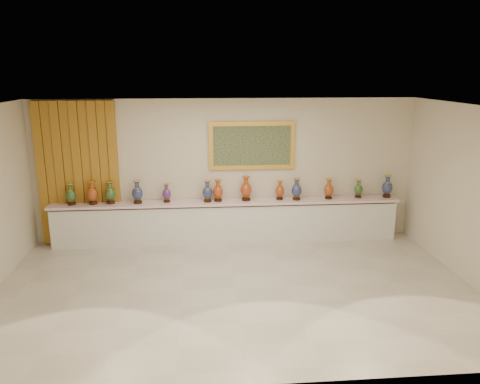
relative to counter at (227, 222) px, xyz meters
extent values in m
plane|color=beige|center=(0.00, -2.27, -0.44)|extent=(8.00, 8.00, 0.00)
plane|color=beige|center=(0.00, 0.23, 1.06)|extent=(8.00, 0.00, 8.00)
plane|color=beige|center=(4.00, -2.27, 1.06)|extent=(0.00, 5.00, 5.00)
plane|color=white|center=(0.00, -2.27, 2.56)|extent=(8.00, 8.00, 0.00)
cube|color=#BC8728|center=(-3.03, 0.17, 1.06)|extent=(1.64, 0.14, 2.95)
cube|color=gold|center=(0.54, 0.19, 1.59)|extent=(1.80, 0.06, 1.00)
cube|color=black|center=(0.54, 0.16, 1.59)|extent=(1.62, 0.02, 0.82)
cube|color=white|center=(0.00, 0.00, -0.03)|extent=(7.20, 0.42, 0.81)
cube|color=#F9D2D8|center=(0.00, -0.02, 0.44)|extent=(7.28, 0.48, 0.05)
cylinder|color=black|center=(-3.17, -0.03, 0.49)|extent=(0.16, 0.16, 0.04)
cone|color=gold|center=(-3.17, -0.03, 0.54)|extent=(0.14, 0.14, 0.03)
ellipsoid|color=black|center=(-3.17, -0.03, 0.66)|extent=(0.26, 0.26, 0.26)
cylinder|color=gold|center=(-3.17, -0.03, 0.77)|extent=(0.14, 0.14, 0.01)
cylinder|color=black|center=(-3.17, -0.03, 0.83)|extent=(0.08, 0.08, 0.09)
cone|color=black|center=(-3.17, -0.03, 0.89)|extent=(0.14, 0.14, 0.03)
cylinder|color=gold|center=(-3.17, -0.03, 0.91)|extent=(0.15, 0.15, 0.01)
cylinder|color=black|center=(-2.74, -0.02, 0.49)|extent=(0.17, 0.17, 0.05)
cone|color=gold|center=(-2.74, -0.02, 0.54)|extent=(0.15, 0.15, 0.03)
ellipsoid|color=maroon|center=(-2.74, -0.02, 0.68)|extent=(0.30, 0.30, 0.28)
cylinder|color=gold|center=(-2.74, -0.02, 0.80)|extent=(0.15, 0.15, 0.01)
cylinder|color=maroon|center=(-2.74, -0.02, 0.86)|extent=(0.09, 0.09, 0.10)
cone|color=maroon|center=(-2.74, -0.02, 0.93)|extent=(0.15, 0.15, 0.04)
cylinder|color=gold|center=(-2.74, -0.02, 0.95)|extent=(0.16, 0.16, 0.01)
cylinder|color=black|center=(-2.39, 0.00, 0.49)|extent=(0.16, 0.16, 0.05)
cone|color=gold|center=(-2.39, 0.00, 0.54)|extent=(0.14, 0.14, 0.03)
ellipsoid|color=black|center=(-2.39, 0.00, 0.67)|extent=(0.28, 0.28, 0.27)
cylinder|color=gold|center=(-2.39, 0.00, 0.78)|extent=(0.15, 0.15, 0.01)
cylinder|color=black|center=(-2.39, 0.00, 0.84)|extent=(0.09, 0.09, 0.10)
cone|color=black|center=(-2.39, 0.00, 0.90)|extent=(0.15, 0.15, 0.04)
cylinder|color=gold|center=(-2.39, 0.00, 0.92)|extent=(0.15, 0.15, 0.01)
cylinder|color=black|center=(-1.84, -0.02, 0.49)|extent=(0.17, 0.17, 0.05)
cone|color=gold|center=(-1.84, -0.02, 0.54)|extent=(0.15, 0.15, 0.03)
ellipsoid|color=#101B44|center=(-1.84, -0.02, 0.67)|extent=(0.30, 0.30, 0.28)
cylinder|color=gold|center=(-1.84, -0.02, 0.79)|extent=(0.15, 0.15, 0.01)
cylinder|color=#101B44|center=(-1.84, -0.02, 0.85)|extent=(0.09, 0.09, 0.10)
cone|color=#101B44|center=(-1.84, -0.02, 0.92)|extent=(0.15, 0.15, 0.04)
cylinder|color=gold|center=(-1.84, -0.02, 0.94)|extent=(0.16, 0.16, 0.01)
cylinder|color=black|center=(-1.25, 0.01, 0.48)|extent=(0.14, 0.14, 0.04)
cone|color=gold|center=(-1.25, 0.01, 0.53)|extent=(0.12, 0.12, 0.03)
ellipsoid|color=#2C0E52|center=(-1.25, 0.01, 0.63)|extent=(0.24, 0.24, 0.23)
cylinder|color=gold|center=(-1.25, 0.01, 0.73)|extent=(0.12, 0.12, 0.01)
cylinder|color=#2C0E52|center=(-1.25, 0.01, 0.78)|extent=(0.07, 0.07, 0.08)
cone|color=#2C0E52|center=(-1.25, 0.01, 0.84)|extent=(0.12, 0.12, 0.03)
cylinder|color=gold|center=(-1.25, 0.01, 0.85)|extent=(0.13, 0.13, 0.01)
cylinder|color=black|center=(-0.41, -0.04, 0.49)|extent=(0.16, 0.16, 0.04)
cone|color=gold|center=(-0.41, -0.04, 0.54)|extent=(0.14, 0.14, 0.03)
ellipsoid|color=#101B44|center=(-0.41, -0.04, 0.66)|extent=(0.27, 0.27, 0.26)
cylinder|color=gold|center=(-0.41, -0.04, 0.77)|extent=(0.14, 0.14, 0.01)
cylinder|color=#101B44|center=(-0.41, -0.04, 0.83)|extent=(0.08, 0.08, 0.09)
cone|color=#101B44|center=(-0.41, -0.04, 0.89)|extent=(0.14, 0.14, 0.03)
cylinder|color=gold|center=(-0.41, -0.04, 0.91)|extent=(0.15, 0.15, 0.01)
cylinder|color=black|center=(-0.19, -0.02, 0.49)|extent=(0.16, 0.16, 0.05)
cone|color=gold|center=(-0.19, -0.02, 0.54)|extent=(0.14, 0.14, 0.03)
ellipsoid|color=maroon|center=(-0.19, -0.02, 0.67)|extent=(0.27, 0.27, 0.27)
cylinder|color=gold|center=(-0.19, -0.02, 0.78)|extent=(0.15, 0.15, 0.01)
cylinder|color=maroon|center=(-0.19, -0.02, 0.84)|extent=(0.09, 0.09, 0.10)
cone|color=maroon|center=(-0.19, -0.02, 0.90)|extent=(0.15, 0.15, 0.04)
cylinder|color=gold|center=(-0.19, -0.02, 0.92)|extent=(0.15, 0.15, 0.01)
cylinder|color=black|center=(0.40, 0.00, 0.49)|extent=(0.18, 0.18, 0.05)
cone|color=gold|center=(0.40, 0.00, 0.55)|extent=(0.16, 0.16, 0.03)
ellipsoid|color=maroon|center=(0.40, 0.00, 0.69)|extent=(0.31, 0.31, 0.30)
cylinder|color=gold|center=(0.40, 0.00, 0.82)|extent=(0.16, 0.16, 0.01)
cylinder|color=maroon|center=(0.40, 0.00, 0.88)|extent=(0.10, 0.10, 0.11)
cone|color=maroon|center=(0.40, 0.00, 0.96)|extent=(0.16, 0.16, 0.04)
cylinder|color=gold|center=(0.40, 0.00, 0.98)|extent=(0.17, 0.17, 0.01)
cylinder|color=black|center=(1.12, 0.01, 0.48)|extent=(0.14, 0.14, 0.04)
cone|color=gold|center=(1.12, 0.01, 0.53)|extent=(0.13, 0.13, 0.03)
ellipsoid|color=maroon|center=(1.12, 0.01, 0.64)|extent=(0.22, 0.22, 0.24)
cylinder|color=gold|center=(1.12, 0.01, 0.74)|extent=(0.13, 0.13, 0.01)
cylinder|color=maroon|center=(1.12, 0.01, 0.80)|extent=(0.08, 0.08, 0.09)
cone|color=maroon|center=(1.12, 0.01, 0.85)|extent=(0.13, 0.13, 0.03)
cylinder|color=gold|center=(1.12, 0.01, 0.87)|extent=(0.13, 0.13, 0.01)
cylinder|color=black|center=(1.47, -0.04, 0.49)|extent=(0.16, 0.16, 0.05)
cone|color=gold|center=(1.47, -0.04, 0.54)|extent=(0.14, 0.14, 0.03)
ellipsoid|color=#101B44|center=(1.47, -0.04, 0.66)|extent=(0.27, 0.27, 0.27)
cylinder|color=gold|center=(1.47, -0.04, 0.78)|extent=(0.15, 0.15, 0.01)
cylinder|color=#101B44|center=(1.47, -0.04, 0.84)|extent=(0.09, 0.09, 0.10)
cone|color=#101B44|center=(1.47, -0.04, 0.90)|extent=(0.15, 0.15, 0.04)
cylinder|color=gold|center=(1.47, -0.04, 0.92)|extent=(0.15, 0.15, 0.01)
cylinder|color=black|center=(2.17, -0.01, 0.49)|extent=(0.15, 0.15, 0.04)
cone|color=gold|center=(2.17, -0.01, 0.53)|extent=(0.13, 0.13, 0.03)
ellipsoid|color=maroon|center=(2.17, -0.01, 0.65)|extent=(0.22, 0.22, 0.25)
cylinder|color=gold|center=(2.17, -0.01, 0.76)|extent=(0.14, 0.14, 0.01)
cylinder|color=maroon|center=(2.17, -0.01, 0.82)|extent=(0.08, 0.08, 0.09)
cone|color=maroon|center=(2.17, -0.01, 0.88)|extent=(0.14, 0.14, 0.03)
cylinder|color=gold|center=(2.17, -0.01, 0.90)|extent=(0.14, 0.14, 0.01)
cylinder|color=black|center=(2.82, 0.02, 0.48)|extent=(0.14, 0.14, 0.04)
cone|color=gold|center=(2.82, 0.02, 0.53)|extent=(0.12, 0.12, 0.03)
ellipsoid|color=black|center=(2.82, 0.02, 0.63)|extent=(0.23, 0.23, 0.23)
cylinder|color=gold|center=(2.82, 0.02, 0.73)|extent=(0.12, 0.12, 0.01)
cylinder|color=black|center=(2.82, 0.02, 0.78)|extent=(0.07, 0.07, 0.08)
cone|color=black|center=(2.82, 0.02, 0.84)|extent=(0.12, 0.12, 0.03)
cylinder|color=gold|center=(2.82, 0.02, 0.85)|extent=(0.13, 0.13, 0.01)
cylinder|color=black|center=(3.45, 0.00, 0.49)|extent=(0.17, 0.17, 0.05)
cone|color=gold|center=(3.45, 0.00, 0.54)|extent=(0.15, 0.15, 0.03)
ellipsoid|color=#101B44|center=(3.45, 0.00, 0.67)|extent=(0.24, 0.24, 0.28)
cylinder|color=gold|center=(3.45, 0.00, 0.79)|extent=(0.15, 0.15, 0.01)
cylinder|color=#101B44|center=(3.45, 0.00, 0.85)|extent=(0.09, 0.09, 0.10)
cone|color=#101B44|center=(3.45, 0.00, 0.92)|extent=(0.15, 0.15, 0.04)
cylinder|color=gold|center=(3.45, 0.00, 0.94)|extent=(0.16, 0.16, 0.01)
camera|label=1|loc=(-0.54, -9.42, 3.10)|focal=35.00mm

